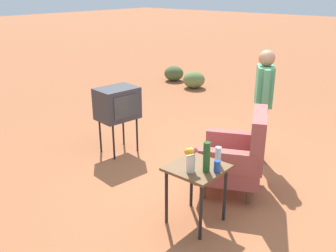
{
  "coord_description": "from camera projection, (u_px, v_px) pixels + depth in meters",
  "views": [
    {
      "loc": [
        3.89,
        2.29,
        2.45
      ],
      "look_at": [
        0.22,
        -0.83,
        0.65
      ],
      "focal_mm": 40.17,
      "sensor_mm": 36.0,
      "label": 1
    }
  ],
  "objects": [
    {
      "name": "tv_on_stand",
      "position": [
        117.0,
        104.0,
        5.64
      ],
      "size": [
        0.65,
        0.51,
        1.03
      ],
      "color": "black",
      "rests_on": "ground"
    },
    {
      "name": "flower_vase",
      "position": [
        191.0,
        158.0,
        3.78
      ],
      "size": [
        0.14,
        0.1,
        0.27
      ],
      "color": "silver",
      "rests_on": "side_table"
    },
    {
      "name": "bottle_wine_green",
      "position": [
        207.0,
        157.0,
        3.78
      ],
      "size": [
        0.07,
        0.07,
        0.32
      ],
      "primitive_type": "cylinder",
      "color": "#1E5623",
      "rests_on": "side_table"
    },
    {
      "name": "soda_can_blue",
      "position": [
        217.0,
        166.0,
        3.8
      ],
      "size": [
        0.07,
        0.07,
        0.12
      ],
      "primitive_type": "cylinder",
      "color": "blue",
      "rests_on": "side_table"
    },
    {
      "name": "bottle_short_clear",
      "position": [
        218.0,
        156.0,
        3.95
      ],
      "size": [
        0.06,
        0.06,
        0.2
      ],
      "primitive_type": "cylinder",
      "color": "silver",
      "rests_on": "side_table"
    },
    {
      "name": "armchair",
      "position": [
        238.0,
        155.0,
        4.61
      ],
      "size": [
        1.03,
        1.03,
        1.06
      ],
      "color": "brown",
      "rests_on": "ground"
    },
    {
      "name": "ground_plane",
      "position": [
        226.0,
        181.0,
        5.02
      ],
      "size": [
        60.0,
        60.0,
        0.0
      ],
      "primitive_type": "plane",
      "color": "#A05B38"
    },
    {
      "name": "person_standing",
      "position": [
        263.0,
        100.0,
        5.3
      ],
      "size": [
        0.5,
        0.38,
        1.64
      ],
      "color": "#2D3347",
      "rests_on": "ground"
    },
    {
      "name": "side_table",
      "position": [
        197.0,
        175.0,
        3.97
      ],
      "size": [
        0.56,
        0.56,
        0.67
      ],
      "color": "black",
      "rests_on": "ground"
    },
    {
      "name": "shrub_mid",
      "position": [
        174.0,
        73.0,
        10.25
      ],
      "size": [
        0.52,
        0.52,
        0.4
      ],
      "primitive_type": "ellipsoid",
      "color": "#475B33",
      "rests_on": "ground"
    },
    {
      "name": "shrub_far",
      "position": [
        194.0,
        80.0,
        9.52
      ],
      "size": [
        0.55,
        0.55,
        0.43
      ],
      "primitive_type": "ellipsoid",
      "color": "olive",
      "rests_on": "ground"
    }
  ]
}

